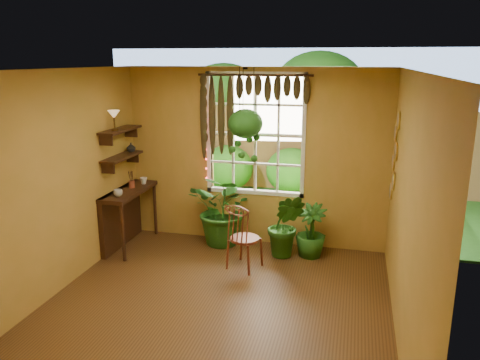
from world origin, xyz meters
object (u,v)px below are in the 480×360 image
object	(u,v)px
counter_ledge	(124,211)
hanging_basket	(245,126)
windsor_chair	(243,247)
potted_plant_left	(225,209)
potted_plant_mid	(286,225)

from	to	relation	value
counter_ledge	hanging_basket	size ratio (longest dim) A/B	0.89
windsor_chair	potted_plant_left	size ratio (longest dim) A/B	0.95
potted_plant_mid	windsor_chair	bearing A→B (deg)	-133.15
potted_plant_left	hanging_basket	distance (m)	1.34
counter_ledge	potted_plant_mid	bearing A→B (deg)	3.77
counter_ledge	potted_plant_left	xyz separation A→B (m)	(1.50, 0.40, 0.02)
windsor_chair	hanging_basket	size ratio (longest dim) A/B	0.80
windsor_chair	potted_plant_mid	bearing A→B (deg)	66.25
potted_plant_mid	hanging_basket	size ratio (longest dim) A/B	0.71
counter_ledge	hanging_basket	distance (m)	2.28
potted_plant_left	potted_plant_mid	size ratio (longest dim) A/B	1.19
potted_plant_left	hanging_basket	xyz separation A→B (m)	(0.32, -0.03, 1.30)
windsor_chair	potted_plant_mid	distance (m)	0.75
windsor_chair	potted_plant_mid	xyz separation A→B (m)	(0.50, 0.53, 0.17)
potted_plant_mid	hanging_basket	distance (m)	1.55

